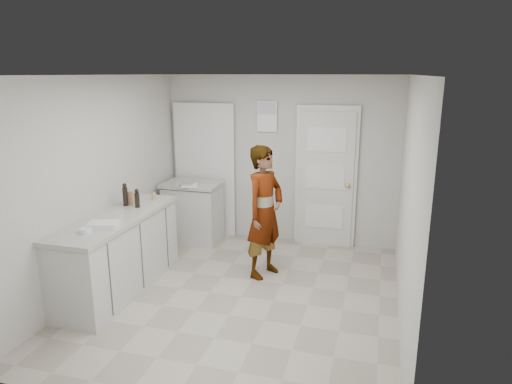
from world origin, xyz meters
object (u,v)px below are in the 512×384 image
(cake_mix_box, at_px, (130,198))
(oil_cruet_a, at_px, (137,199))
(spice_jar, at_px, (154,196))
(person, at_px, (265,212))
(oil_cruet_b, at_px, (125,195))
(egg_bowl, at_px, (86,231))
(baking_dish, at_px, (103,225))

(cake_mix_box, distance_m, oil_cruet_a, 0.18)
(spice_jar, bearing_deg, person, 5.21)
(oil_cruet_a, height_order, oil_cruet_b, oil_cruet_b)
(oil_cruet_a, height_order, egg_bowl, oil_cruet_a)
(baking_dish, bearing_deg, person, 40.96)
(person, height_order, cake_mix_box, person)
(oil_cruet_b, xyz_separation_m, baking_dish, (0.21, -0.79, -0.11))
(person, bearing_deg, oil_cruet_a, 132.13)
(egg_bowl, bearing_deg, oil_cruet_b, 97.67)
(cake_mix_box, relative_size, oil_cruet_b, 0.59)
(cake_mix_box, bearing_deg, oil_cruet_a, -26.77)
(spice_jar, xyz_separation_m, baking_dish, (0.00, -1.13, -0.02))
(egg_bowl, bearing_deg, baking_dish, 71.20)
(oil_cruet_b, bearing_deg, person, 15.87)
(person, relative_size, baking_dish, 4.72)
(person, distance_m, oil_cruet_b, 1.74)
(person, bearing_deg, egg_bowl, 157.40)
(cake_mix_box, distance_m, egg_bowl, 1.06)
(person, xyz_separation_m, cake_mix_box, (-1.63, -0.42, 0.17))
(oil_cruet_b, bearing_deg, baking_dish, -75.36)
(person, xyz_separation_m, oil_cruet_b, (-1.66, -0.47, 0.22))
(person, relative_size, cake_mix_box, 9.84)
(oil_cruet_a, xyz_separation_m, baking_dish, (0.03, -0.76, -0.09))
(spice_jar, relative_size, baking_dish, 0.25)
(person, bearing_deg, baking_dish, 154.37)
(oil_cruet_a, distance_m, oil_cruet_b, 0.18)
(oil_cruet_b, distance_m, egg_bowl, 1.02)
(cake_mix_box, height_order, baking_dish, cake_mix_box)
(cake_mix_box, xyz_separation_m, egg_bowl, (0.11, -1.05, -0.06))
(person, bearing_deg, spice_jar, 118.62)
(egg_bowl, bearing_deg, person, 43.99)
(oil_cruet_b, relative_size, baking_dish, 0.81)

